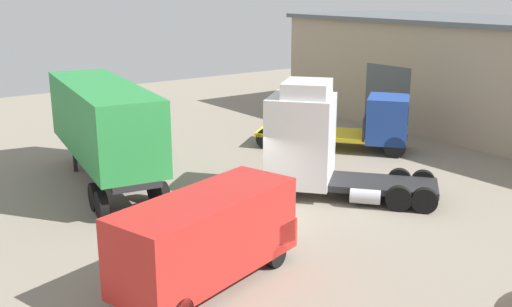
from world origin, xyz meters
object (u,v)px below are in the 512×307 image
object	(u,v)px
flatbed_truck_blue	(365,124)
tractor_unit_white	(312,142)
container_trailer_green	(103,122)
delivery_van_red	(211,235)

from	to	relation	value
flatbed_truck_blue	tractor_unit_white	bearing A→B (deg)	-100.96
container_trailer_green	flatbed_truck_blue	world-z (taller)	container_trailer_green
flatbed_truck_blue	delivery_van_red	bearing A→B (deg)	-100.32
tractor_unit_white	container_trailer_green	world-z (taller)	tractor_unit_white
tractor_unit_white	container_trailer_green	xyz separation A→B (m)	(-5.81, -5.90, 0.53)
container_trailer_green	delivery_van_red	bearing A→B (deg)	-177.13
tractor_unit_white	delivery_van_red	xyz separation A→B (m)	(3.79, -6.99, -0.71)
tractor_unit_white	container_trailer_green	size ratio (longest dim) A/B	0.69
flatbed_truck_blue	container_trailer_green	bearing A→B (deg)	-139.48
tractor_unit_white	container_trailer_green	bearing A→B (deg)	5.79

